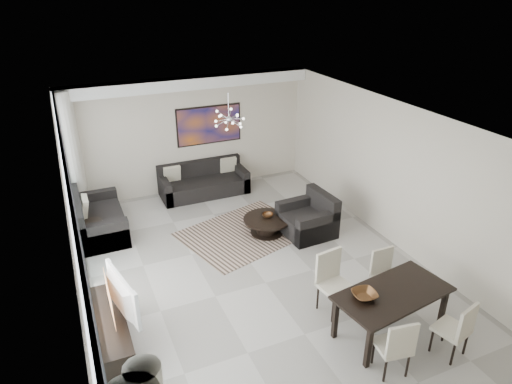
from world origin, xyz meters
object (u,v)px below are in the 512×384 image
coffee_table (267,225)px  television (116,296)px  tv_console (110,333)px  sofa_main (204,184)px  dining_table (393,297)px

coffee_table → television: (-3.37, -2.07, 0.65)m
coffee_table → television: size_ratio=0.93×
tv_console → television: (0.16, 0.04, 0.58)m
tv_console → television: bearing=14.7°
tv_console → sofa_main: bearing=57.5°
coffee_table → television: 4.01m
television → dining_table: television is taller
sofa_main → coffee_table: bearing=-75.9°
coffee_table → tv_console: 4.12m
television → coffee_table: bearing=-71.0°
tv_console → television: 0.61m
coffee_table → dining_table: 3.55m
sofa_main → dining_table: bearing=-79.9°
sofa_main → dining_table: sofa_main is taller
sofa_main → television: 5.34m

